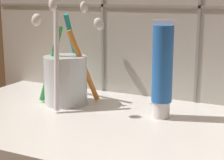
# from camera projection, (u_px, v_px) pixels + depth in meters

# --- Properties ---
(sink_counter) EXTENTS (0.75, 0.32, 0.02)m
(sink_counter) POSITION_uv_depth(u_px,v_px,m) (156.00, 134.00, 0.55)
(sink_counter) COLOR silver
(sink_counter) RESTS_ON ground
(toothbrush_cup) EXTENTS (0.12, 0.16, 0.19)m
(toothbrush_cup) POSITION_uv_depth(u_px,v_px,m) (66.00, 76.00, 0.66)
(toothbrush_cup) COLOR silver
(toothbrush_cup) RESTS_ON sink_counter
(toothpaste_tube) EXTENTS (0.03, 0.03, 0.15)m
(toothpaste_tube) POSITION_uv_depth(u_px,v_px,m) (162.00, 70.00, 0.58)
(toothpaste_tube) COLOR white
(toothpaste_tube) RESTS_ON sink_counter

